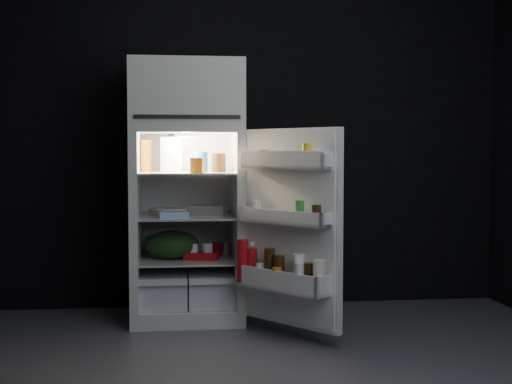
{
  "coord_description": "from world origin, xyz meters",
  "views": [
    {
      "loc": [
        -0.51,
        -3.66,
        1.17
      ],
      "look_at": [
        0.05,
        1.0,
        0.9
      ],
      "focal_mm": 50.0,
      "sensor_mm": 36.0,
      "label": 1
    }
  ],
  "objects": [
    {
      "name": "small_can_red",
      "position": [
        -0.19,
        1.39,
        0.47
      ],
      "size": [
        0.1,
        0.1,
        0.09
      ],
      "primitive_type": "cylinder",
      "rotation": [
        0.0,
        0.0,
        -0.38
      ],
      "color": "red",
      "rests_on": "refrigerator"
    },
    {
      "name": "small_carton",
      "position": [
        -0.34,
        1.05,
        1.08
      ],
      "size": [
        0.1,
        0.09,
        0.1
      ],
      "primitive_type": "cube",
      "rotation": [
        0.0,
        0.0,
        -0.33
      ],
      "color": "#C16816",
      "rests_on": "refrigerator"
    },
    {
      "name": "wall_front",
      "position": [
        0.0,
        -1.7,
        1.35
      ],
      "size": [
        4.0,
        0.0,
        2.7
      ],
      "primitive_type": "cube",
      "color": "black",
      "rests_on": "ground"
    },
    {
      "name": "milk_jug",
      "position": [
        -0.51,
        1.36,
        1.15
      ],
      "size": [
        0.15,
        0.15,
        0.24
      ],
      "primitive_type": "cube",
      "rotation": [
        0.0,
        0.0,
        -0.03
      ],
      "color": "white",
      "rests_on": "refrigerator"
    },
    {
      "name": "egg_carton",
      "position": [
        -0.28,
        1.23,
        0.76
      ],
      "size": [
        0.27,
        0.13,
        0.07
      ],
      "primitive_type": "cube",
      "rotation": [
        0.0,
        0.0,
        -0.14
      ],
      "color": "gray",
      "rests_on": "refrigerator"
    },
    {
      "name": "floor",
      "position": [
        0.0,
        0.0,
        0.0
      ],
      "size": [
        4.0,
        3.4,
        0.0
      ],
      "primitive_type": "cube",
      "color": "#58585D",
      "rests_on": "ground"
    },
    {
      "name": "wrapped_pkg",
      "position": [
        -0.19,
        1.44,
        0.75
      ],
      "size": [
        0.16,
        0.15,
        0.05
      ],
      "primitive_type": "cube",
      "rotation": [
        0.0,
        0.0,
        0.37
      ],
      "color": "#F8EACB",
      "rests_on": "refrigerator"
    },
    {
      "name": "small_can_silver",
      "position": [
        -0.12,
        1.42,
        0.47
      ],
      "size": [
        0.08,
        0.08,
        0.09
      ],
      "primitive_type": "cylinder",
      "rotation": [
        0.0,
        0.0,
        0.21
      ],
      "color": "silver",
      "rests_on": "refrigerator"
    },
    {
      "name": "wall_back",
      "position": [
        0.0,
        1.7,
        1.35
      ],
      "size": [
        4.0,
        0.0,
        2.7
      ],
      "primitive_type": "cube",
      "color": "black",
      "rests_on": "ground"
    },
    {
      "name": "mayo_jar",
      "position": [
        -0.3,
        1.31,
        1.1
      ],
      "size": [
        0.1,
        0.1,
        0.14
      ],
      "primitive_type": "cylinder",
      "rotation": [
        0.0,
        0.0,
        -0.03
      ],
      "color": "#1D4C9F",
      "rests_on": "refrigerator"
    },
    {
      "name": "refrigerator",
      "position": [
        -0.4,
        1.32,
        0.96
      ],
      "size": [
        0.76,
        0.71,
        1.78
      ],
      "color": "white",
      "rests_on": "ground"
    },
    {
      "name": "flat_package",
      "position": [
        -0.49,
        1.11,
        0.75
      ],
      "size": [
        0.2,
        0.12,
        0.04
      ],
      "primitive_type": "cube",
      "rotation": [
        0.0,
        0.0,
        0.1
      ],
      "color": "#94C2E5",
      "rests_on": "refrigerator"
    },
    {
      "name": "amber_bottle",
      "position": [
        -0.68,
        1.35,
        1.14
      ],
      "size": [
        0.1,
        0.1,
        0.22
      ],
      "primitive_type": "cylinder",
      "rotation": [
        0.0,
        0.0,
        -0.14
      ],
      "color": "#BB711E",
      "rests_on": "refrigerator"
    },
    {
      "name": "fridge_door",
      "position": [
        0.2,
        0.65,
        0.68
      ],
      "size": [
        0.6,
        0.68,
        1.22
      ],
      "color": "white",
      "rests_on": "ground"
    },
    {
      "name": "pie",
      "position": [
        -0.5,
        1.32,
        0.75
      ],
      "size": [
        0.42,
        0.42,
        0.04
      ],
      "primitive_type": "cylinder",
      "rotation": [
        0.0,
        0.0,
        0.33
      ],
      "color": "#A37856",
      "rests_on": "refrigerator"
    },
    {
      "name": "produce_bag",
      "position": [
        -0.5,
        1.27,
        0.52
      ],
      "size": [
        0.38,
        0.33,
        0.2
      ],
      "primitive_type": "ellipsoid",
      "rotation": [
        0.0,
        0.0,
        0.05
      ],
      "color": "#193815",
      "rests_on": "refrigerator"
    },
    {
      "name": "yogurt_tray",
      "position": [
        -0.3,
        1.21,
        0.45
      ],
      "size": [
        0.26,
        0.18,
        0.05
      ],
      "primitive_type": "cube",
      "rotation": [
        0.0,
        0.0,
        -0.27
      ],
      "color": "red",
      "rests_on": "refrigerator"
    },
    {
      "name": "jam_jar",
      "position": [
        -0.18,
        1.27,
        1.09
      ],
      "size": [
        0.12,
        0.12,
        0.13
      ],
      "primitive_type": "cylinder",
      "rotation": [
        0.0,
        0.0,
        -0.37
      ],
      "color": "black",
      "rests_on": "refrigerator"
    }
  ]
}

